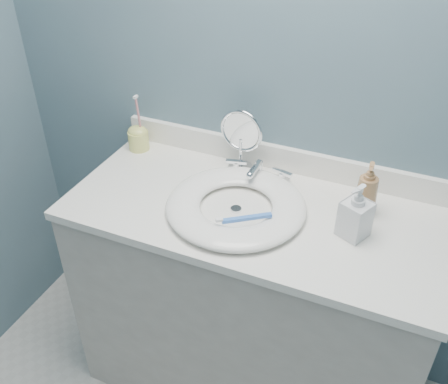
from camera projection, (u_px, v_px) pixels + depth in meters
The scene contains 12 objects.
back_wall at pixel (287, 84), 1.63m from camera, with size 2.20×0.02×2.40m, color slate.
vanity_cabinet at pixel (250, 305), 1.87m from camera, with size 1.20×0.55×0.85m, color #BDB6AD.
countertop at pixel (254, 212), 1.62m from camera, with size 1.22×0.57×0.03m, color white.
backsplash at pixel (280, 158), 1.78m from camera, with size 1.22×0.02×0.09m, color white.
basin at pixel (236, 205), 1.59m from camera, with size 0.45×0.45×0.04m, color white, non-canonical shape.
drain at pixel (236, 209), 1.60m from camera, with size 0.04×0.04×0.01m, color silver.
faucet at pixel (257, 172), 1.73m from camera, with size 0.25×0.13×0.07m.
makeup_mirror at pixel (241, 138), 1.73m from camera, with size 0.16×0.09×0.24m.
soap_bottle_amber at pixel (367, 189), 1.54m from camera, with size 0.07×0.07×0.18m, color #996E45.
soap_bottle_clear at pixel (356, 211), 1.45m from camera, with size 0.08×0.08×0.18m, color silver.
toothbrush_holder at pixel (138, 137), 1.89m from camera, with size 0.08×0.08×0.22m.
toothbrush_lying at pixel (245, 218), 1.50m from camera, with size 0.15×0.11×0.02m.
Camera 1 is at (0.42, -0.24, 1.85)m, focal length 40.00 mm.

